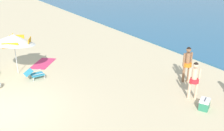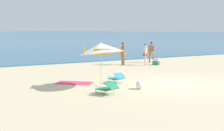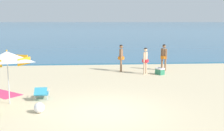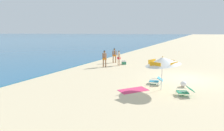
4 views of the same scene
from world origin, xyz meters
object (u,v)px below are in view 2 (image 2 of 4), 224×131
object	(u,v)px
person_standing_beside	(123,52)
person_wading_in	(145,53)
beach_umbrella_striped_main	(101,48)
beach_ball	(140,85)
lounge_chair_beside_umbrella	(107,88)
cooler_box	(156,62)
beach_towel	(74,83)
person_standing_near_shore	(152,51)
lounge_chair_under_umbrella	(117,78)

from	to	relation	value
person_standing_beside	person_wading_in	distance (m)	1.70
beach_umbrella_striped_main	beach_ball	bearing A→B (deg)	-41.23
beach_umbrella_striped_main	person_standing_beside	world-z (taller)	beach_umbrella_striped_main
lounge_chair_beside_umbrella	cooler_box	world-z (taller)	lounge_chair_beside_umbrella
beach_towel	beach_umbrella_striped_main	bearing A→B (deg)	-63.23
person_standing_near_shore	person_wading_in	world-z (taller)	person_standing_near_shore
beach_towel	person_wading_in	bearing A→B (deg)	29.93
person_standing_beside	cooler_box	distance (m)	2.65
lounge_chair_under_umbrella	person_standing_beside	world-z (taller)	person_standing_beside
person_standing_beside	beach_towel	distance (m)	7.82
person_standing_near_shore	beach_ball	size ratio (longest dim) A/B	4.58
beach_umbrella_striped_main	lounge_chair_beside_umbrella	xyz separation A→B (m)	(-0.39, -1.39, -1.53)
beach_umbrella_striped_main	person_wading_in	world-z (taller)	beach_umbrella_striped_main
lounge_chair_under_umbrella	lounge_chair_beside_umbrella	size ratio (longest dim) A/B	0.91
person_standing_beside	beach_towel	xyz separation A→B (m)	(-5.81, -5.14, -0.98)
person_wading_in	lounge_chair_under_umbrella	bearing A→B (deg)	-136.04
beach_towel	beach_ball	bearing A→B (deg)	-51.95
lounge_chair_beside_umbrella	person_standing_near_shore	distance (m)	11.68
person_standing_near_shore	beach_ball	xyz separation A→B (m)	(-6.51, -8.03, -0.80)
lounge_chair_beside_umbrella	beach_ball	bearing A→B (deg)	7.06
lounge_chair_beside_umbrella	person_standing_beside	bearing A→B (deg)	55.95
person_standing_near_shore	lounge_chair_under_umbrella	bearing A→B (deg)	-136.88
lounge_chair_under_umbrella	person_standing_beside	xyz separation A→B (m)	(3.93, 6.11, 0.72)
beach_ball	lounge_chair_beside_umbrella	bearing A→B (deg)	-172.94
person_wading_in	cooler_box	xyz separation A→B (m)	(0.84, -0.24, -0.72)
person_standing_beside	beach_ball	xyz separation A→B (m)	(-3.71, -7.84, -0.80)
lounge_chair_under_umbrella	beach_umbrella_striped_main	bearing A→B (deg)	-153.96
person_standing_beside	beach_ball	world-z (taller)	person_standing_beside
beach_umbrella_striped_main	beach_ball	distance (m)	2.41
cooler_box	beach_towel	bearing A→B (deg)	-154.11
cooler_box	person_standing_near_shore	bearing A→B (deg)	67.36
beach_umbrella_striped_main	lounge_chair_under_umbrella	xyz separation A→B (m)	(1.12, 0.55, -1.53)
beach_umbrella_striped_main	beach_ball	world-z (taller)	beach_umbrella_striped_main
lounge_chair_beside_umbrella	beach_umbrella_striped_main	bearing A→B (deg)	74.29
person_standing_beside	beach_towel	size ratio (longest dim) A/B	0.95
beach_ball	person_standing_beside	bearing A→B (deg)	64.68
person_standing_near_shore	person_standing_beside	size ratio (longest dim) A/B	0.99
person_wading_in	beach_towel	size ratio (longest dim) A/B	0.89
person_standing_beside	person_wading_in	bearing A→B (deg)	-36.70
cooler_box	beach_ball	distance (m)	8.85
person_standing_near_shore	person_standing_beside	world-z (taller)	person_standing_beside
beach_umbrella_striped_main	person_standing_near_shore	xyz separation A→B (m)	(7.85, 6.85, -0.82)
person_standing_beside	cooler_box	bearing A→B (deg)	-29.67
beach_ball	beach_towel	bearing A→B (deg)	128.05
cooler_box	lounge_chair_under_umbrella	bearing A→B (deg)	-141.60
person_standing_near_shore	beach_towel	distance (m)	10.18
lounge_chair_beside_umbrella	person_wading_in	world-z (taller)	person_wading_in
beach_umbrella_striped_main	lounge_chair_beside_umbrella	world-z (taller)	beach_umbrella_striped_main
beach_umbrella_striped_main	person_standing_near_shore	size ratio (longest dim) A/B	1.61
person_standing_beside	cooler_box	size ratio (longest dim) A/B	2.83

